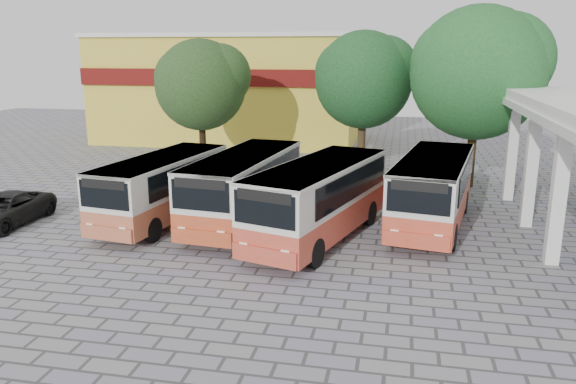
% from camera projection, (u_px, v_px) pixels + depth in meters
% --- Properties ---
extents(ground, '(90.00, 90.00, 0.00)m').
position_uv_depth(ground, '(317.00, 265.00, 19.09)').
color(ground, gray).
rests_on(ground, ground).
extents(shophouse_block, '(20.40, 10.40, 8.30)m').
position_uv_depth(shophouse_block, '(231.00, 88.00, 44.88)').
color(shophouse_block, gold).
rests_on(shophouse_block, ground).
extents(bus_far_left, '(3.40, 7.95, 2.77)m').
position_uv_depth(bus_far_left, '(163.00, 185.00, 23.64)').
color(bus_far_left, '#AF5838').
rests_on(bus_far_left, ground).
extents(bus_centre_left, '(3.31, 8.39, 2.95)m').
position_uv_depth(bus_centre_left, '(244.00, 184.00, 23.31)').
color(bus_centre_left, '#B4431F').
rests_on(bus_centre_left, ground).
extents(bus_centre_right, '(4.72, 8.75, 2.98)m').
position_uv_depth(bus_centre_right, '(319.00, 196.00, 21.29)').
color(bus_centre_right, '#BB3F2B').
rests_on(bus_centre_right, ground).
extents(bus_far_right, '(3.83, 8.45, 2.92)m').
position_uv_depth(bus_far_right, '(433.00, 187.00, 22.88)').
color(bus_far_right, '#C04027').
rests_on(bus_far_right, ground).
extents(tree_left, '(5.67, 5.40, 7.79)m').
position_uv_depth(tree_left, '(202.00, 82.00, 33.30)').
color(tree_left, black).
rests_on(tree_left, ground).
extents(tree_middle, '(5.95, 5.67, 8.25)m').
position_uv_depth(tree_middle, '(365.00, 77.00, 32.66)').
color(tree_middle, '#43331C').
rests_on(tree_middle, ground).
extents(tree_right, '(7.16, 6.82, 9.37)m').
position_uv_depth(tree_right, '(480.00, 69.00, 28.61)').
color(tree_right, '#382912').
rests_on(tree_right, ground).
extents(parked_car, '(2.19, 4.71, 1.30)m').
position_uv_depth(parked_car, '(4.00, 210.00, 23.34)').
color(parked_car, black).
rests_on(parked_car, ground).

